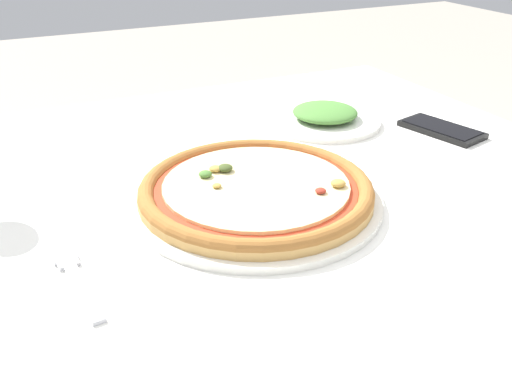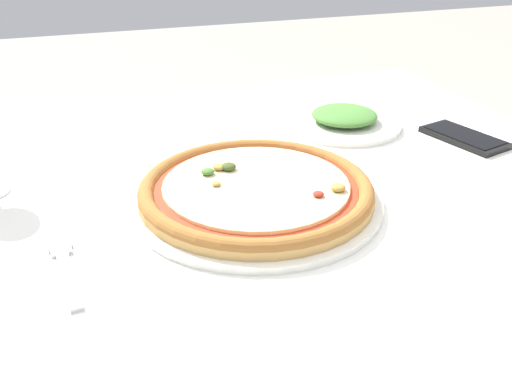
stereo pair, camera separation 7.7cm
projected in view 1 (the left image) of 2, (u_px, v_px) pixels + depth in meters
name	position (u px, v px, depth m)	size (l,w,h in m)	color
dining_table	(259.00, 254.00, 0.84)	(1.12, 1.05, 0.75)	brown
pizza_plate	(256.00, 191.00, 0.78)	(0.34, 0.34, 0.04)	white
fork	(75.00, 276.00, 0.63)	(0.04, 0.17, 0.00)	silver
cell_phone	(442.00, 129.00, 1.02)	(0.10, 0.16, 0.01)	black
side_plate	(325.00, 117.00, 1.06)	(0.21, 0.21, 0.03)	white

